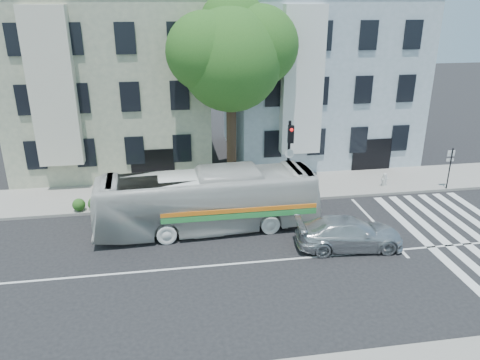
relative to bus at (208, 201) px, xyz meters
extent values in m
plane|color=black|center=(1.90, -3.47, -1.51)|extent=(120.00, 120.00, 0.00)
cube|color=gray|center=(1.90, 4.53, -1.43)|extent=(80.00, 4.00, 0.15)
cube|color=gray|center=(-5.10, 11.53, 3.99)|extent=(12.00, 10.00, 11.00)
cube|color=#94A5B0|center=(8.90, 11.53, 3.99)|extent=(12.00, 10.00, 11.00)
cylinder|color=#2D2116|center=(1.90, 5.03, 1.09)|extent=(0.56, 0.56, 5.20)
sphere|color=#174616|center=(1.90, 5.03, 5.99)|extent=(5.60, 5.60, 5.60)
sphere|color=#174616|center=(3.50, 5.43, 6.69)|extent=(4.40, 4.40, 4.40)
sphere|color=#174616|center=(0.50, 4.73, 6.49)|extent=(4.20, 4.20, 4.20)
sphere|color=#174616|center=(2.20, 6.23, 7.69)|extent=(3.80, 3.80, 3.80)
sphere|color=#174616|center=(1.30, 5.63, 4.99)|extent=(3.40, 3.40, 3.40)
imported|color=silver|center=(0.00, 0.00, 0.00)|extent=(3.05, 10.93, 3.02)
imported|color=silver|center=(6.15, -2.85, -0.80)|extent=(2.39, 5.02, 1.41)
cylinder|color=black|center=(4.66, 2.58, 0.81)|extent=(0.15, 0.15, 4.63)
cube|color=black|center=(4.66, 2.33, 2.46)|extent=(0.33, 0.27, 0.94)
sphere|color=red|center=(4.66, 2.20, 2.74)|extent=(0.18, 0.18, 0.18)
cylinder|color=white|center=(4.66, 2.43, 1.36)|extent=(0.49, 0.08, 0.49)
cylinder|color=#B9B8B4|center=(10.90, 3.62, -1.03)|extent=(0.26, 0.26, 0.66)
sphere|color=#B9B8B4|center=(10.90, 3.62, -0.67)|extent=(0.24, 0.24, 0.24)
cylinder|color=#B9B8B4|center=(10.90, 3.62, -0.94)|extent=(0.46, 0.26, 0.15)
cylinder|color=black|center=(14.36, 2.63, -0.11)|extent=(0.07, 0.07, 2.49)
cube|color=white|center=(14.36, 2.73, 0.78)|extent=(0.45, 0.05, 0.35)
cube|color=white|center=(14.36, 2.73, 0.38)|extent=(0.45, 0.05, 0.18)
camera|label=1|loc=(-1.73, -20.65, 9.11)|focal=35.00mm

